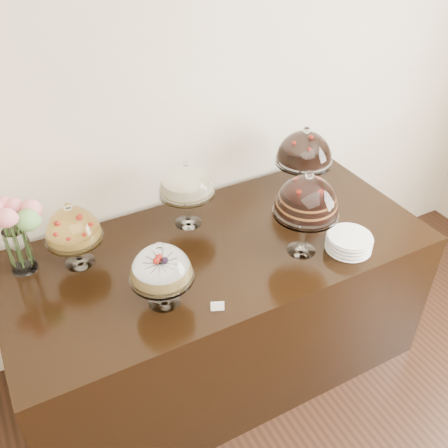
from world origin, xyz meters
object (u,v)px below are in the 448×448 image
cake_stand_cheesecake (186,183)px  cake_stand_fruit_tart (72,227)px  display_counter (220,308)px  cake_stand_sugar_sponge (161,267)px  cake_stand_dark_choco (305,150)px  plate_stack (349,242)px  cake_stand_choco_layer (307,199)px  flower_vase (14,226)px

cake_stand_cheesecake → cake_stand_fruit_tart: (-0.61, -0.05, -0.04)m
display_counter → cake_stand_sugar_sponge: cake_stand_sugar_sponge is taller
display_counter → cake_stand_cheesecake: 0.76m
cake_stand_sugar_sponge → cake_stand_cheesecake: bearing=55.0°
cake_stand_dark_choco → plate_stack: (-0.10, -0.56, -0.24)m
cake_stand_choco_layer → plate_stack: 0.37m
cake_stand_fruit_tart → cake_stand_sugar_sponge: bearing=-59.3°
cake_stand_dark_choco → cake_stand_cheesecake: bearing=177.3°
display_counter → cake_stand_sugar_sponge: bearing=-150.4°
display_counter → flower_vase: flower_vase is taller
cake_stand_choco_layer → cake_stand_cheesecake: cake_stand_choco_layer is taller
display_counter → cake_stand_choco_layer: 0.87m
cake_stand_dark_choco → cake_stand_fruit_tart: size_ratio=1.20×
cake_stand_dark_choco → plate_stack: 0.62m
cake_stand_choco_layer → cake_stand_dark_choco: size_ratio=1.09×
cake_stand_sugar_sponge → cake_stand_choco_layer: bearing=0.7°
cake_stand_dark_choco → cake_stand_sugar_sponge: bearing=-156.6°
flower_vase → cake_stand_fruit_tart: bearing=-16.2°
cake_stand_cheesecake → cake_stand_fruit_tart: 0.62m
cake_stand_dark_choco → flower_vase: 1.58m
cake_stand_cheesecake → flower_vase: (-0.86, 0.02, 0.01)m
cake_stand_choco_layer → cake_stand_cheesecake: 0.64m
cake_stand_choco_layer → cake_stand_cheesecake: size_ratio=1.21×
cake_stand_sugar_sponge → cake_stand_fruit_tart: size_ratio=0.95×
display_counter → cake_stand_dark_choco: (0.67, 0.24, 0.73)m
cake_stand_sugar_sponge → plate_stack: size_ratio=1.48×
display_counter → cake_stand_fruit_tart: cake_stand_fruit_tart is taller
flower_vase → plate_stack: bearing=-22.5°
display_counter → cake_stand_dark_choco: 1.02m
cake_stand_sugar_sponge → flower_vase: (-0.51, 0.52, 0.05)m
display_counter → cake_stand_dark_choco: size_ratio=5.17×
cake_stand_fruit_tart → plate_stack: bearing=-23.6°
cake_stand_sugar_sponge → cake_stand_cheesecake: 0.61m
cake_stand_choco_layer → cake_stand_dark_choco: (0.31, 0.46, -0.03)m
display_counter → cake_stand_choco_layer: (0.36, -0.22, 0.77)m
display_counter → cake_stand_choco_layer: size_ratio=4.72×
display_counter → cake_stand_sugar_sponge: (-0.40, -0.23, 0.66)m
cake_stand_choco_layer → display_counter: bearing=148.4°
cake_stand_sugar_sponge → cake_stand_choco_layer: size_ratio=0.72×
cake_stand_cheesecake → cake_stand_fruit_tart: size_ratio=1.09×
cake_stand_choco_layer → cake_stand_fruit_tart: size_ratio=1.31×
cake_stand_choco_layer → plate_stack: (0.22, -0.10, -0.27)m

